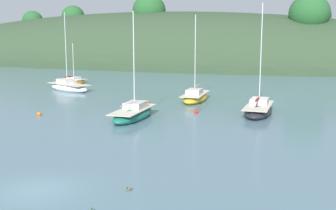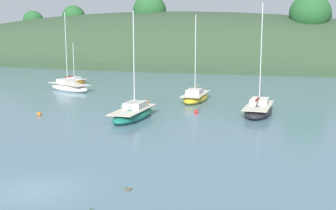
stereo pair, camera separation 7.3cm
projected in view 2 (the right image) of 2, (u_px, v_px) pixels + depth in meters
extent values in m
plane|color=slate|center=(36.00, 191.00, 21.51)|extent=(400.00, 400.00, 0.00)
ellipsoid|color=#2D422B|center=(154.00, 65.00, 103.91)|extent=(150.00, 36.00, 25.84)
ellipsoid|color=#235628|center=(315.00, 16.00, 90.42)|extent=(6.96, 6.32, 6.32)
ellipsoid|color=#235628|center=(310.00, 13.00, 84.90)|extent=(8.16, 7.41, 7.41)
ellipsoid|color=#235628|center=(33.00, 20.00, 114.64)|extent=(5.64, 5.13, 5.13)
ellipsoid|color=#235628|center=(150.00, 10.00, 99.93)|extent=(7.95, 7.23, 7.23)
ellipsoid|color=#235628|center=(74.00, 16.00, 108.32)|extent=(5.90, 5.36, 5.36)
ellipsoid|color=white|center=(69.00, 88.00, 58.78)|extent=(8.23, 5.55, 1.25)
cube|color=beige|center=(69.00, 84.00, 58.68)|extent=(7.57, 5.10, 0.06)
cube|color=beige|center=(66.00, 81.00, 59.05)|extent=(2.98, 2.58, 0.64)
cylinder|color=silver|center=(66.00, 48.00, 58.12)|extent=(0.09, 0.09, 9.79)
cylinder|color=silver|center=(74.00, 79.00, 57.71)|extent=(3.04, 1.37, 0.07)
ellipsoid|color=#196B56|center=(133.00, 115.00, 39.54)|extent=(2.78, 7.52, 1.19)
cube|color=beige|center=(133.00, 109.00, 39.45)|extent=(2.56, 6.92, 0.06)
cube|color=beige|center=(135.00, 105.00, 39.95)|extent=(1.72, 2.43, 0.62)
cylinder|color=silver|center=(134.00, 61.00, 39.03)|extent=(0.09, 0.09, 9.03)
cylinder|color=silver|center=(128.00, 104.00, 38.21)|extent=(0.18, 3.12, 0.07)
ellipsoid|color=gold|center=(196.00, 98.00, 49.86)|extent=(2.88, 7.39, 1.16)
cube|color=beige|center=(196.00, 94.00, 49.77)|extent=(2.65, 6.80, 0.06)
cube|color=beige|center=(195.00, 92.00, 49.17)|extent=(1.73, 2.41, 0.61)
cylinder|color=silver|center=(195.00, 55.00, 48.66)|extent=(0.09, 0.09, 9.13)
cylinder|color=silver|center=(198.00, 86.00, 50.75)|extent=(0.24, 3.05, 0.07)
ellipsoid|color=tan|center=(198.00, 86.00, 50.74)|extent=(0.37, 2.93, 0.20)
ellipsoid|color=#232328|center=(258.00, 111.00, 41.64)|extent=(2.60, 7.50, 1.20)
cube|color=beige|center=(259.00, 105.00, 41.55)|extent=(2.40, 6.90, 0.06)
cube|color=silver|center=(260.00, 101.00, 42.06)|extent=(1.67, 2.41, 0.62)
cylinder|color=silver|center=(261.00, 55.00, 41.06)|extent=(0.09, 0.09, 9.89)
cylinder|color=silver|center=(257.00, 100.00, 40.31)|extent=(0.10, 3.14, 0.07)
ellipsoid|color=maroon|center=(257.00, 99.00, 40.31)|extent=(0.23, 3.02, 0.20)
ellipsoid|color=orange|center=(73.00, 83.00, 65.64)|extent=(2.86, 5.58, 0.85)
cube|color=beige|center=(73.00, 80.00, 65.57)|extent=(2.63, 5.13, 0.06)
cube|color=silver|center=(75.00, 79.00, 65.89)|extent=(1.50, 1.91, 0.50)
cylinder|color=silver|center=(74.00, 62.00, 65.31)|extent=(0.09, 0.09, 5.73)
cylinder|color=silver|center=(69.00, 77.00, 64.75)|extent=(0.53, 2.20, 0.07)
ellipsoid|color=maroon|center=(69.00, 77.00, 64.74)|extent=(0.64, 2.14, 0.20)
sphere|color=orange|center=(39.00, 114.00, 41.14)|extent=(0.44, 0.44, 0.44)
cylinder|color=black|center=(39.00, 111.00, 41.09)|extent=(0.04, 0.04, 0.10)
sphere|color=red|center=(196.00, 112.00, 42.14)|extent=(0.44, 0.44, 0.44)
cylinder|color=black|center=(196.00, 109.00, 42.09)|extent=(0.04, 0.04, 0.10)
sphere|color=orange|center=(148.00, 102.00, 48.35)|extent=(0.44, 0.44, 0.44)
cylinder|color=black|center=(148.00, 100.00, 48.30)|extent=(0.04, 0.04, 0.10)
ellipsoid|color=brown|center=(129.00, 189.00, 21.58)|extent=(0.33, 0.38, 0.16)
sphere|color=#1E4723|center=(126.00, 188.00, 21.47)|extent=(0.09, 0.09, 0.09)
cone|color=gold|center=(125.00, 188.00, 21.43)|extent=(0.05, 0.06, 0.04)
cone|color=brown|center=(131.00, 188.00, 21.67)|extent=(0.10, 0.10, 0.08)
sphere|color=#1E4723|center=(91.00, 208.00, 18.96)|extent=(0.09, 0.09, 0.09)
cone|color=gold|center=(92.00, 208.00, 19.02)|extent=(0.05, 0.05, 0.04)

